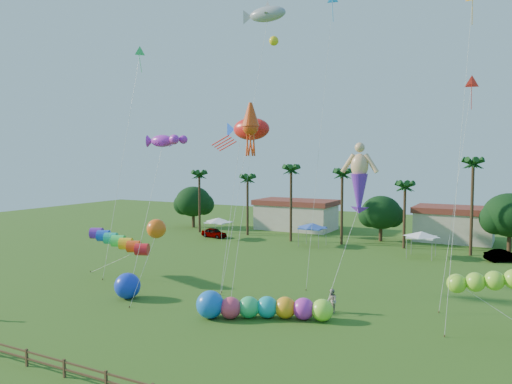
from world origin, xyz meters
The scene contains 22 objects.
ground centered at (0.00, 0.00, 0.00)m, with size 160.00×160.00×0.00m, color #285116.
tree_line centered at (3.57, 44.00, 4.28)m, with size 69.46×8.91×11.00m.
buildings_row centered at (-3.09, 50.00, 2.00)m, with size 35.00×7.00×4.00m.
tent_row centered at (-6.00, 36.33, 2.75)m, with size 31.00×4.00×0.60m.
fence centered at (0.00, -6.00, 0.61)m, with size 36.12×0.12×1.00m.
car_a centered at (-21.24, 36.77, 0.69)m, with size 1.62×4.02×1.37m, color #4C4C54.
car_b centered at (16.67, 37.75, 0.67)m, with size 1.43×4.09×1.35m, color #4C4C54.
spectator_b centered at (5.79, 11.24, 0.90)m, with size 0.88×0.68×1.81m, color #AD9C90.
caterpillar_inflatable centered at (1.62, 7.43, 0.85)m, with size 9.55×5.36×2.02m.
blue_ball centered at (-10.37, 6.85, 1.07)m, with size 2.14×2.14×2.14m, color #1735D7.
rainbow_tube centered at (-14.31, 10.87, 3.29)m, with size 10.14×2.90×3.86m.
green_worm centered at (14.53, 10.95, 3.36)m, with size 9.26×2.20×4.11m.
orange_ball_kite centered at (-7.15, 6.74, 6.07)m, with size 2.17×2.59×6.84m.
merman_kite centered at (6.80, 14.58, 9.66)m, with size 2.54×5.60×12.35m.
fish_kite centered at (-4.11, 16.77, 14.29)m, with size 5.78×7.38×15.44m.
shark_kite centered at (-3.56, 18.97, 25.14)m, with size 5.20×8.30×26.04m.
squid_kite centered at (-2.99, 14.58, 14.29)m, with size 1.59×4.63×16.55m.
lobster_kite centered at (-10.42, 11.66, 13.14)m, with size 4.41×5.67×13.92m.
delta_kite_red centered at (14.33, 19.44, 17.31)m, with size 2.11×4.84×18.20m.
delta_kite_yellow centered at (14.72, 13.71, 22.19)m, with size 1.37×4.29×23.28m.
delta_kite_green centered at (-15.85, 15.02, 21.68)m, with size 1.50×5.23×22.73m.
delta_kite_blue centered at (2.31, 20.42, 25.51)m, with size 1.27×4.72×26.70m.
Camera 1 is at (18.11, -23.89, 11.69)m, focal length 35.00 mm.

